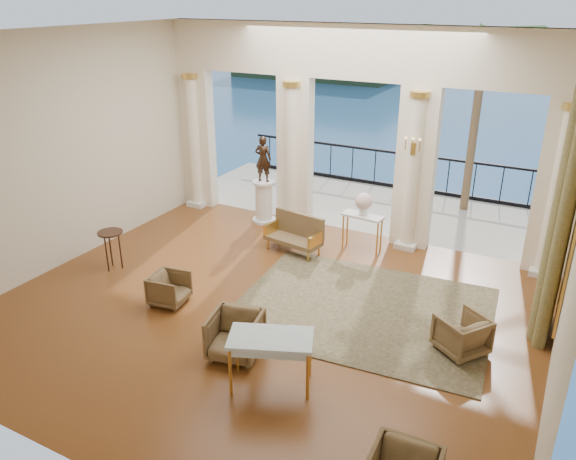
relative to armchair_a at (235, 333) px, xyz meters
The scene contains 21 objects.
floor 1.41m from the armchair_a, 101.45° to the left, with size 9.00×9.00×0.00m, color #542C12.
room_walls 2.52m from the armchair_a, 141.70° to the left, with size 9.00×9.00×9.00m.
arcade 5.61m from the armchair_a, 92.99° to the left, with size 9.00×0.56×4.50m.
terrace 7.15m from the armchair_a, 92.16° to the left, with size 10.00×3.60×0.10m, color #A39C88.
balustrade 8.73m from the armchair_a, 91.77° to the left, with size 9.00×0.06×1.03m.
palm_tree 8.92m from the armchair_a, 77.69° to the left, with size 2.00×2.00×4.50m.
headland 77.56m from the armchair_a, 112.99° to the left, with size 22.00×18.00×6.00m, color black.
sea 61.66m from the armchair_a, 90.25° to the left, with size 160.00×160.00×0.00m, color #1F5695.
curtain 5.18m from the armchair_a, 35.18° to the left, with size 0.33×1.40×4.09m.
wall_sconce 5.30m from the armchair_a, 76.85° to the left, with size 0.30×0.11×0.33m.
rug 2.49m from the armchair_a, 59.98° to the left, with size 4.25×3.31×0.02m, color #2C331B.
armchair_a is the anchor object (origin of this frame).
armchair_c 3.41m from the armchair_a, 29.31° to the left, with size 0.66×0.62×0.68m, color #41361C.
armchair_d 2.01m from the armchair_a, 157.96° to the left, with size 0.60×0.56×0.62m, color #41361C.
settee 3.82m from the armchair_a, 103.56° to the left, with size 1.28×0.69×0.81m.
game_table 0.95m from the armchair_a, 23.58° to the right, with size 1.30×1.01×0.79m.
pedestal 5.36m from the armchair_a, 115.58° to the left, with size 0.55×0.55×1.01m.
statue 5.48m from the armchair_a, 115.58° to the left, with size 0.39×0.25×1.06m, color #302015.
console_table 4.40m from the armchair_a, 85.68° to the left, with size 0.88×0.41×0.81m.
urn 4.45m from the armchair_a, 85.68° to the left, with size 0.36×0.36×0.48m.
side_table 3.94m from the armchair_a, 160.60° to the left, with size 0.48×0.48×0.79m.
Camera 1 is at (4.28, -7.22, 5.07)m, focal length 35.00 mm.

